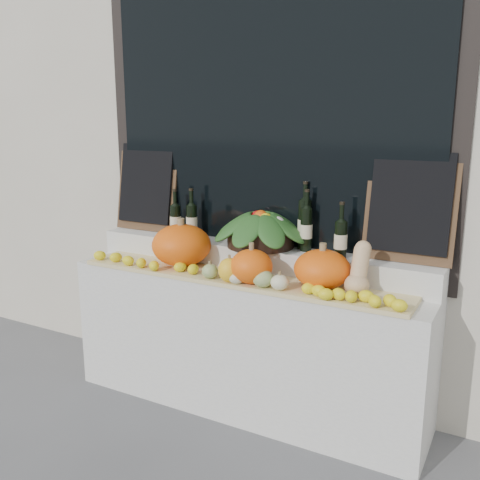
% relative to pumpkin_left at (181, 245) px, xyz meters
% --- Properties ---
extents(storefront_facade, '(7.00, 0.94, 4.50)m').
position_rel_pumpkin_left_xyz_m(storefront_facade, '(0.43, 0.79, 1.21)').
color(storefront_facade, beige).
rests_on(storefront_facade, ground).
extents(display_sill, '(2.30, 0.55, 0.88)m').
position_rel_pumpkin_left_xyz_m(display_sill, '(0.43, 0.07, -0.60)').
color(display_sill, silver).
rests_on(display_sill, ground).
extents(rear_tier, '(2.30, 0.25, 0.16)m').
position_rel_pumpkin_left_xyz_m(rear_tier, '(0.43, 0.22, -0.08)').
color(rear_tier, silver).
rests_on(rear_tier, display_sill).
extents(straw_bedding, '(2.10, 0.32, 0.02)m').
position_rel_pumpkin_left_xyz_m(straw_bedding, '(0.43, -0.05, -0.15)').
color(straw_bedding, tan).
rests_on(straw_bedding, display_sill).
extents(pumpkin_left, '(0.50, 0.50, 0.27)m').
position_rel_pumpkin_left_xyz_m(pumpkin_left, '(0.00, 0.00, 0.00)').
color(pumpkin_left, '#FF630D').
rests_on(pumpkin_left, straw_bedding).
extents(pumpkin_right, '(0.41, 0.41, 0.22)m').
position_rel_pumpkin_left_xyz_m(pumpkin_right, '(0.96, -0.01, -0.03)').
color(pumpkin_right, '#FF630D').
rests_on(pumpkin_right, straw_bedding).
extents(pumpkin_center, '(0.27, 0.27, 0.20)m').
position_rel_pumpkin_left_xyz_m(pumpkin_center, '(0.57, -0.12, -0.03)').
color(pumpkin_center, '#FF630D').
rests_on(pumpkin_center, straw_bedding).
extents(butternut_squash, '(0.13, 0.20, 0.28)m').
position_rel_pumpkin_left_xyz_m(butternut_squash, '(1.17, -0.02, -0.01)').
color(butternut_squash, tan).
rests_on(butternut_squash, straw_bedding).
extents(decorative_gourds, '(0.55, 0.13, 0.17)m').
position_rel_pumpkin_left_xyz_m(decorative_gourds, '(0.53, -0.16, -0.08)').
color(decorative_gourds, '#3D6F21').
rests_on(decorative_gourds, straw_bedding).
extents(lemon_heap, '(2.20, 0.16, 0.06)m').
position_rel_pumpkin_left_xyz_m(lemon_heap, '(0.43, -0.16, -0.10)').
color(lemon_heap, yellow).
rests_on(lemon_heap, straw_bedding).
extents(produce_bowl, '(0.64, 0.64, 0.24)m').
position_rel_pumpkin_left_xyz_m(produce_bowl, '(0.46, 0.21, 0.12)').
color(produce_bowl, black).
rests_on(produce_bowl, rear_tier).
extents(wine_bottle_far_left, '(0.08, 0.08, 0.32)m').
position_rel_pumpkin_left_xyz_m(wine_bottle_far_left, '(-0.19, 0.20, 0.11)').
color(wine_bottle_far_left, black).
rests_on(wine_bottle_far_left, rear_tier).
extents(wine_bottle_near_left, '(0.08, 0.08, 0.34)m').
position_rel_pumpkin_left_xyz_m(wine_bottle_near_left, '(-0.06, 0.21, 0.12)').
color(wine_bottle_near_left, black).
rests_on(wine_bottle_near_left, rear_tier).
extents(wine_bottle_tall, '(0.08, 0.08, 0.42)m').
position_rel_pumpkin_left_xyz_m(wine_bottle_tall, '(0.73, 0.29, 0.16)').
color(wine_bottle_tall, black).
rests_on(wine_bottle_tall, rear_tier).
extents(wine_bottle_near_right, '(0.08, 0.08, 0.38)m').
position_rel_pumpkin_left_xyz_m(wine_bottle_near_right, '(0.75, 0.24, 0.14)').
color(wine_bottle_near_right, black).
rests_on(wine_bottle_near_right, rear_tier).
extents(wine_bottle_far_right, '(0.08, 0.08, 0.33)m').
position_rel_pumpkin_left_xyz_m(wine_bottle_far_right, '(0.99, 0.18, 0.11)').
color(wine_bottle_far_right, black).
rests_on(wine_bottle_far_right, rear_tier).
extents(chalkboard_left, '(0.50, 0.13, 0.61)m').
position_rel_pumpkin_left_xyz_m(chalkboard_left, '(-0.49, 0.28, 0.32)').
color(chalkboard_left, '#4C331E').
rests_on(chalkboard_left, rear_tier).
extents(chalkboard_right, '(0.50, 0.13, 0.61)m').
position_rel_pumpkin_left_xyz_m(chalkboard_right, '(1.35, 0.28, 0.32)').
color(chalkboard_right, '#4C331E').
rests_on(chalkboard_right, rear_tier).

